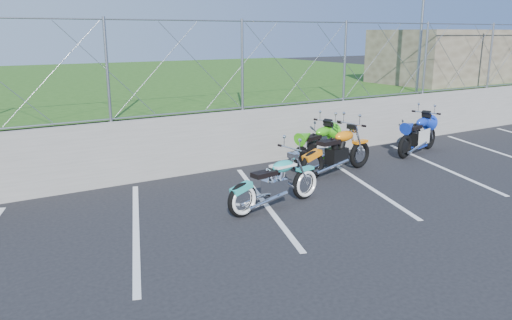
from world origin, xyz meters
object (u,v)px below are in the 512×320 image
naked_orange (338,153)px  sportbike_blue (418,136)px  sportbike_green (319,147)px  cruiser_turquoise (276,185)px

naked_orange → sportbike_blue: 3.01m
naked_orange → sportbike_green: size_ratio=1.13×
cruiser_turquoise → sportbike_green: cruiser_turquoise is taller
cruiser_turquoise → sportbike_green: 3.06m
cruiser_turquoise → naked_orange: size_ratio=0.96×
sportbike_green → sportbike_blue: size_ratio=0.98×
cruiser_turquoise → sportbike_blue: 5.55m
sportbike_green → naked_orange: bearing=-112.5°
naked_orange → sportbike_blue: naked_orange is taller
cruiser_turquoise → naked_orange: bearing=16.9°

